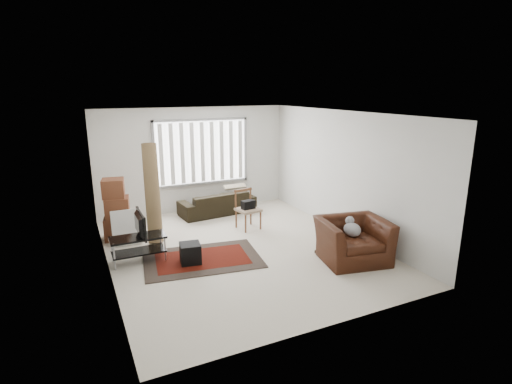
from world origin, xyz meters
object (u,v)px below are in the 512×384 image
(sofa, at_px, (217,199))
(armchair, at_px, (353,237))
(moving_boxes, at_px, (117,211))
(tv_stand, at_px, (138,243))
(side_chair, at_px, (248,208))

(sofa, distance_m, armchair, 4.05)
(moving_boxes, relative_size, sofa, 0.68)
(tv_stand, distance_m, side_chair, 2.73)
(moving_boxes, bearing_deg, armchair, -38.54)
(moving_boxes, height_order, sofa, moving_boxes)
(moving_boxes, distance_m, sofa, 2.68)
(moving_boxes, relative_size, armchair, 0.93)
(side_chair, distance_m, armchair, 2.68)
(moving_boxes, xyz_separation_m, armchair, (3.85, -3.07, -0.16))
(moving_boxes, xyz_separation_m, sofa, (2.55, 0.77, -0.24))
(sofa, bearing_deg, tv_stand, 37.53)
(tv_stand, distance_m, armchair, 4.01)
(tv_stand, xyz_separation_m, sofa, (2.35, 2.18, 0.01))
(tv_stand, height_order, armchair, armchair)
(armchair, bearing_deg, sofa, 120.06)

